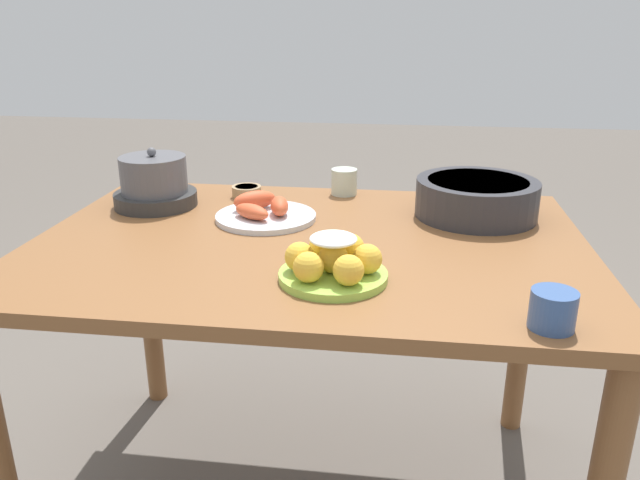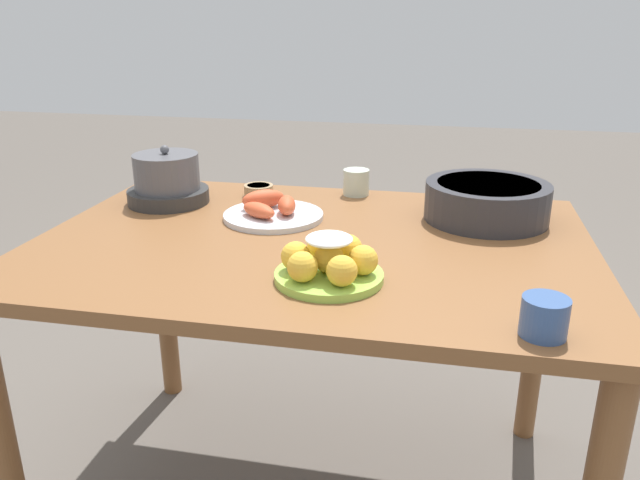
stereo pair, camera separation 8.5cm
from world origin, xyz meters
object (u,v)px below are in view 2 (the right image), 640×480
object	(u,v)px
cup_near	(544,317)
cup_far	(356,182)
warming_pot	(167,181)
dining_table	(313,279)
sauce_bowl	(259,190)
cake_plate	(329,262)
serving_bowl	(487,200)
seafood_platter	(272,211)

from	to	relation	value
cup_near	cup_far	distance (m)	0.86
warming_pot	dining_table	bearing A→B (deg)	-24.60
dining_table	sauce_bowl	xyz separation A→B (m)	(-0.23, 0.32, 0.12)
dining_table	sauce_bowl	world-z (taller)	sauce_bowl
sauce_bowl	cup_far	size ratio (longest dim) A/B	1.12
cake_plate	warming_pot	world-z (taller)	warming_pot
serving_bowl	cup_near	bearing A→B (deg)	-83.79
seafood_platter	dining_table	bearing A→B (deg)	-44.07
cake_plate	serving_bowl	world-z (taller)	same
cake_plate	warming_pot	distance (m)	0.68
dining_table	cup_near	size ratio (longest dim) A/B	16.62
dining_table	cup_far	distance (m)	0.41
warming_pot	cup_near	bearing A→B (deg)	-32.37
cup_far	serving_bowl	bearing A→B (deg)	-24.40
serving_bowl	warming_pot	size ratio (longest dim) A/B	1.40
cake_plate	warming_pot	size ratio (longest dim) A/B	0.97
seafood_platter	cup_far	bearing A→B (deg)	55.26
serving_bowl	sauce_bowl	xyz separation A→B (m)	(-0.62, 0.09, -0.03)
serving_bowl	warming_pot	distance (m)	0.84
seafood_platter	warming_pot	distance (m)	0.32
dining_table	warming_pot	xyz separation A→B (m)	(-0.45, 0.20, 0.16)
seafood_platter	cake_plate	bearing A→B (deg)	-58.57
cake_plate	cup_far	world-z (taller)	cake_plate
dining_table	serving_bowl	world-z (taller)	serving_bowl
serving_bowl	sauce_bowl	size ratio (longest dim) A/B	3.70
seafood_platter	cup_far	xyz separation A→B (m)	(0.18, 0.26, 0.02)
sauce_bowl	cup_near	xyz separation A→B (m)	(0.69, -0.69, 0.02)
dining_table	seafood_platter	size ratio (longest dim) A/B	5.01
cake_plate	cup_far	distance (m)	0.61
sauce_bowl	cup_far	world-z (taller)	cup_far
cup_near	warming_pot	world-z (taller)	warming_pot
seafood_platter	sauce_bowl	bearing A→B (deg)	115.83
cake_plate	seafood_platter	xyz separation A→B (m)	(-0.21, 0.35, -0.02)
serving_bowl	cup_near	size ratio (longest dim) A/B	4.02
cup_far	dining_table	bearing A→B (deg)	-96.41
serving_bowl	cup_far	size ratio (longest dim) A/B	4.16
dining_table	cup_far	size ratio (longest dim) A/B	17.18
dining_table	sauce_bowl	size ratio (longest dim) A/B	15.32
serving_bowl	cake_plate	bearing A→B (deg)	-125.11
serving_bowl	sauce_bowl	distance (m)	0.63
sauce_bowl	cup_far	bearing A→B (deg)	13.80
cake_plate	cup_far	bearing A→B (deg)	93.54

